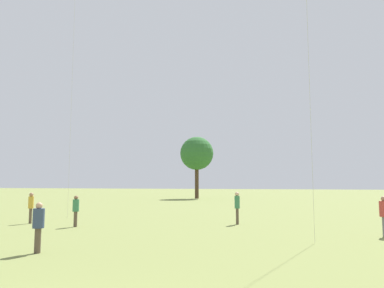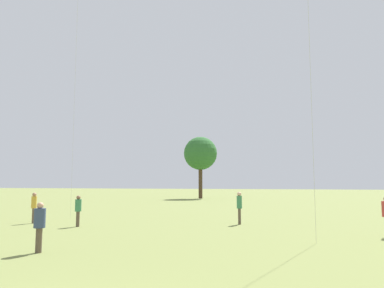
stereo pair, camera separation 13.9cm
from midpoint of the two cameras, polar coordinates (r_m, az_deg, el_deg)
person_standing_1 at (r=13.24m, az=-21.93°, el=-11.07°), size 0.44×0.44×1.60m
person_standing_2 at (r=20.43m, az=-16.77°, el=-9.32°), size 0.43×0.43×1.59m
person_standing_3 at (r=20.83m, az=7.42°, el=-9.11°), size 0.38×0.38×1.75m
person_standing_4 at (r=22.98m, az=-22.79°, el=-8.50°), size 0.35×0.35×1.70m
distant_tree_1 at (r=56.50m, az=1.36°, el=-1.49°), size 5.01×5.01×9.28m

